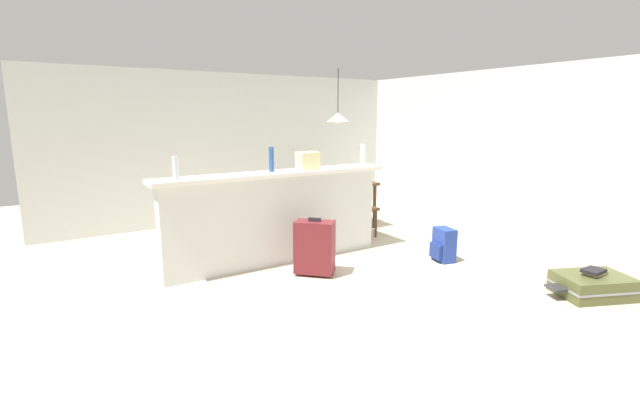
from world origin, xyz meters
The scene contains 17 objects.
ground_plane centered at (0.00, 0.00, -0.03)m, with size 13.00×13.00×0.05m, color beige.
wall_back centered at (0.00, 3.05, 1.25)m, with size 6.60×0.10×2.50m, color silver.
wall_right centered at (3.05, 0.30, 1.25)m, with size 0.10×6.00×2.50m, color silver.
partition_half_wall centered at (-0.63, 0.48, 0.54)m, with size 2.80×0.20×1.09m, color silver.
bar_countertop centered at (-0.63, 0.48, 1.11)m, with size 2.96×0.40×0.05m, color white.
bottle_clear centered at (-1.83, 0.40, 1.26)m, with size 0.06×0.06×0.25m, color silver.
bottle_blue centered at (-0.67, 0.51, 1.28)m, with size 0.06×0.06×0.30m, color #284C89.
bottle_white centered at (0.66, 0.46, 1.28)m, with size 0.07×0.07×0.28m, color silver.
grocery_bag centered at (-0.21, 0.45, 1.25)m, with size 0.26×0.18×0.22m, color beige.
dining_table centered at (1.00, 1.53, 0.65)m, with size 1.10×0.80×0.74m.
dining_chair_near_partition centered at (0.99, 0.98, 0.52)m, with size 0.40×0.40×0.93m.
dining_chair_far_side centered at (1.00, 2.11, 0.52)m, with size 0.43×0.43×0.93m.
pendant_lamp centered at (0.96, 1.48, 1.77)m, with size 0.34×0.34×0.84m.
suitcase_flat_olive centered at (1.58, -2.16, 0.11)m, with size 0.89×0.73×0.22m.
suitcase_upright_maroon centered at (-0.47, -0.13, 0.33)m, with size 0.48×0.48×0.67m.
backpack_blue centered at (1.15, -0.58, 0.20)m, with size 0.29×0.31×0.42m.
book_stack centered at (1.59, -2.15, 0.25)m, with size 0.27×0.18×0.06m.
Camera 1 is at (-3.02, -4.26, 1.80)m, focal length 24.96 mm.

